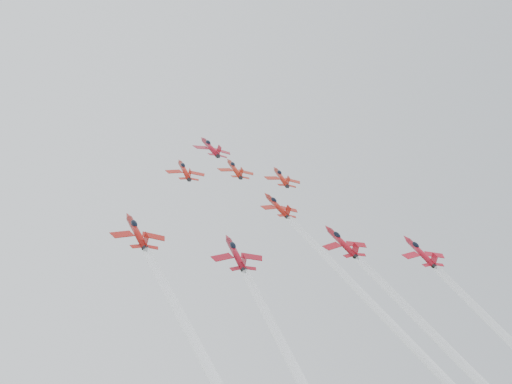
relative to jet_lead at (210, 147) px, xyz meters
name	(u,v)px	position (x,y,z in m)	size (l,w,h in m)	color
jet_lead	(210,147)	(0.00, 0.00, 0.00)	(10.08, 12.77, 8.60)	maroon
jet_row2_left	(184,170)	(-10.58, -13.71, -8.70)	(8.70, 11.02, 7.42)	#AA1A10
jet_row2_center	(234,169)	(2.00, -11.19, -7.10)	(8.73, 11.05, 7.44)	#AD2110
jet_row2_right	(281,177)	(12.54, -13.71, -8.70)	(8.89, 11.25, 7.58)	#AC1E10
jet_center	(385,335)	(5.15, -61.67, -39.16)	(8.52, 78.78, 50.49)	#A3180F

